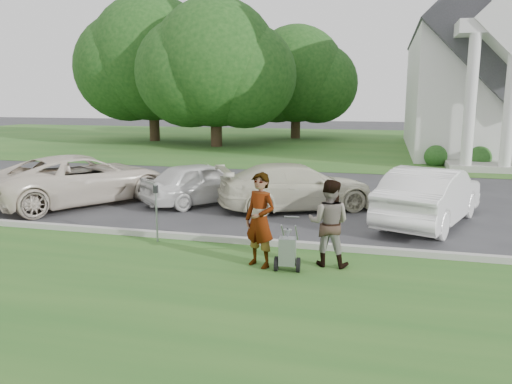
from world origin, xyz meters
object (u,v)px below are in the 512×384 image
at_px(person_left, 260,221).
at_px(car_a, 83,179).
at_px(striping_cart, 287,252).
at_px(person_right, 329,224).
at_px(tree_back, 296,79).
at_px(car_d, 430,196).
at_px(tree_far, 152,64).
at_px(car_b, 203,183).
at_px(church, 493,52).
at_px(tree_left, 215,69).
at_px(parking_meter_near, 156,206).
at_px(car_c, 297,187).

distance_m(person_left, car_a, 8.21).
bearing_deg(striping_cart, person_right, 31.60).
bearing_deg(car_a, person_right, -173.59).
xyz_separation_m(tree_back, person_left, (4.76, -30.85, -3.79)).
xyz_separation_m(person_left, car_d, (3.52, 4.45, -0.18)).
xyz_separation_m(tree_far, person_left, (14.76, -25.85, -4.75)).
distance_m(person_right, car_b, 6.70).
bearing_deg(tree_back, church, -27.85).
xyz_separation_m(striping_cart, person_right, (0.72, 0.54, 0.48)).
bearing_deg(tree_left, church, 3.79).
relative_size(tree_far, person_left, 6.20).
relative_size(person_right, car_d, 0.38).
height_order(church, car_b, church).
relative_size(striping_cart, parking_meter_near, 0.74).
bearing_deg(church, tree_left, -176.21).
height_order(church, tree_far, church).
relative_size(church, tree_far, 2.07).
xyz_separation_m(tree_left, car_c, (8.57, -17.54, -4.42)).
distance_m(church, car_a, 25.24).
distance_m(tree_left, car_a, 18.99).
bearing_deg(tree_left, striping_cart, -67.88).
relative_size(tree_back, car_d, 2.08).
distance_m(car_b, car_d, 6.78).
relative_size(parking_meter_near, car_d, 0.29).
relative_size(tree_back, person_left, 5.12).
height_order(car_a, car_d, car_a).
height_order(tree_back, car_d, tree_back).
height_order(tree_far, person_right, tree_far).
bearing_deg(car_d, car_c, 7.33).
bearing_deg(car_b, tree_far, -19.45).
relative_size(church, parking_meter_near, 17.72).
height_order(tree_left, striping_cart, tree_left).
distance_m(person_left, car_d, 5.67).
bearing_deg(car_c, car_a, 69.91).
xyz_separation_m(tree_back, car_a, (-2.13, -26.39, -3.95)).
height_order(person_left, car_d, person_left).
distance_m(person_left, person_right, 1.36).
relative_size(tree_far, car_c, 2.46).
bearing_deg(parking_meter_near, person_right, -9.19).
bearing_deg(person_right, tree_far, -53.48).
xyz_separation_m(tree_back, car_d, (8.28, -26.40, -3.97)).
bearing_deg(tree_left, tree_back, 63.43).
relative_size(person_right, car_a, 0.31).
xyz_separation_m(tree_far, car_d, (18.28, -21.40, -4.93)).
bearing_deg(striping_cart, parking_meter_near, 155.07).
bearing_deg(car_a, tree_left, -51.42).
bearing_deg(tree_back, parking_meter_near, -86.08).
xyz_separation_m(tree_far, striping_cart, (15.34, -25.99, -5.30)).
relative_size(person_right, car_c, 0.37).
relative_size(church, car_b, 6.19).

